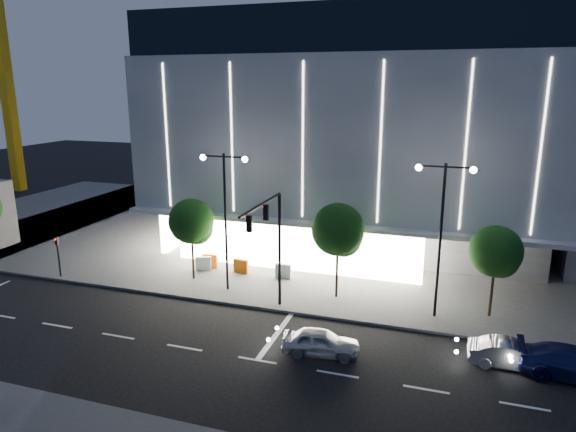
# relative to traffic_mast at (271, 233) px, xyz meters

# --- Properties ---
(ground) EXTENTS (160.00, 160.00, 0.00)m
(ground) POSITION_rel_traffic_mast_xyz_m (-1.00, -3.34, -5.03)
(ground) COLOR black
(ground) RESTS_ON ground
(sidewalk_museum) EXTENTS (70.00, 40.00, 0.15)m
(sidewalk_museum) POSITION_rel_traffic_mast_xyz_m (4.00, 20.66, -4.95)
(sidewalk_museum) COLOR #474747
(sidewalk_museum) RESTS_ON ground
(museum) EXTENTS (30.00, 25.80, 18.00)m
(museum) POSITION_rel_traffic_mast_xyz_m (1.98, 18.97, 4.25)
(museum) COLOR #4C4C51
(museum) RESTS_ON ground
(traffic_mast) EXTENTS (0.33, 5.89, 7.07)m
(traffic_mast) POSITION_rel_traffic_mast_xyz_m (0.00, 0.00, 0.00)
(traffic_mast) COLOR black
(traffic_mast) RESTS_ON ground
(street_lamp_west) EXTENTS (3.16, 0.36, 9.00)m
(street_lamp_west) POSITION_rel_traffic_mast_xyz_m (-4.00, 2.66, 0.93)
(street_lamp_west) COLOR black
(street_lamp_west) RESTS_ON ground
(street_lamp_east) EXTENTS (3.16, 0.36, 9.00)m
(street_lamp_east) POSITION_rel_traffic_mast_xyz_m (9.00, 2.66, 0.93)
(street_lamp_east) COLOR black
(street_lamp_east) RESTS_ON ground
(ped_signal_far) EXTENTS (0.22, 0.24, 3.00)m
(ped_signal_far) POSITION_rel_traffic_mast_xyz_m (-16.00, 1.16, -3.14)
(ped_signal_far) COLOR black
(ped_signal_far) RESTS_ON ground
(tower_crane) EXTENTS (32.00, 2.00, 28.50)m
(tower_crane) POSITION_rel_traffic_mast_xyz_m (-41.92, 24.66, 15.48)
(tower_crane) COLOR gold
(tower_crane) RESTS_ON ground
(tree_left) EXTENTS (3.02, 3.02, 5.72)m
(tree_left) POSITION_rel_traffic_mast_xyz_m (-6.97, 3.68, -0.99)
(tree_left) COLOR black
(tree_left) RESTS_ON ground
(tree_mid) EXTENTS (3.25, 3.25, 6.15)m
(tree_mid) POSITION_rel_traffic_mast_xyz_m (3.03, 3.68, -0.69)
(tree_mid) COLOR black
(tree_mid) RESTS_ON ground
(tree_right) EXTENTS (2.91, 2.91, 5.51)m
(tree_right) POSITION_rel_traffic_mast_xyz_m (12.03, 3.68, -1.14)
(tree_right) COLOR black
(tree_right) RESTS_ON ground
(car_lead) EXTENTS (4.03, 1.99, 1.32)m
(car_lead) POSITION_rel_traffic_mast_xyz_m (3.79, -3.31, -4.37)
(car_lead) COLOR #B9BCC1
(car_lead) RESTS_ON ground
(car_second) EXTENTS (3.95, 1.47, 1.29)m
(car_second) POSITION_rel_traffic_mast_xyz_m (12.68, -1.64, -4.38)
(car_second) COLOR #B7BAC0
(car_second) RESTS_ON ground
(car_third) EXTENTS (5.08, 2.27, 1.45)m
(car_third) POSITION_rel_traffic_mast_xyz_m (15.36, -1.80, -4.30)
(car_third) COLOR navy
(car_third) RESTS_ON ground
(barrier_a) EXTENTS (1.12, 0.37, 1.00)m
(barrier_a) POSITION_rel_traffic_mast_xyz_m (-6.88, 5.92, -4.38)
(barrier_a) COLOR #F55C0D
(barrier_a) RESTS_ON sidewalk_museum
(barrier_b) EXTENTS (1.12, 0.61, 1.00)m
(barrier_b) POSITION_rel_traffic_mast_xyz_m (-7.11, 5.33, -4.38)
(barrier_b) COLOR white
(barrier_b) RESTS_ON sidewalk_museum
(barrier_c) EXTENTS (1.12, 0.38, 1.00)m
(barrier_c) POSITION_rel_traffic_mast_xyz_m (-4.33, 5.65, -4.38)
(barrier_c) COLOR #E75B0C
(barrier_c) RESTS_ON sidewalk_museum
(barrier_d) EXTENTS (1.11, 0.31, 1.00)m
(barrier_d) POSITION_rel_traffic_mast_xyz_m (-1.19, 5.65, -4.38)
(barrier_d) COLOR silver
(barrier_d) RESTS_ON sidewalk_museum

